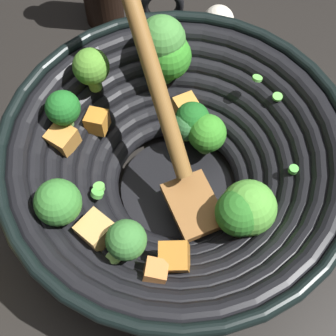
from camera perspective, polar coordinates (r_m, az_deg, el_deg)
ground_plane at (r=0.59m, az=1.01°, el=-2.68°), size 4.00×4.00×0.00m
wok at (r=0.53m, az=1.05°, el=0.92°), size 0.38×0.38×0.23m
garlic_bulb at (r=0.73m, az=5.88°, el=16.65°), size 0.04×0.04×0.04m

